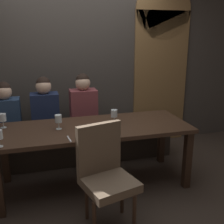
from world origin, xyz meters
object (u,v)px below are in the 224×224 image
at_px(diner_bearded, 45,108).
at_px(wine_glass_far_left, 58,119).
at_px(wine_glass_center_back, 3,118).
at_px(fork_on_table, 69,139).
at_px(diner_far_end, 84,104).
at_px(dining_table, 94,133).
at_px(banquette_bench, 84,145).
at_px(chair_near_side, 105,170).
at_px(diner_redhead, 6,112).
at_px(wine_glass_near_left, 114,114).

distance_m(diner_bearded, wine_glass_far_left, 0.69).
height_order(wine_glass_center_back, fork_on_table, wine_glass_center_back).
bearing_deg(diner_far_end, diner_bearded, 178.34).
bearing_deg(dining_table, fork_on_table, -135.10).
distance_m(banquette_bench, chair_near_side, 1.46).
bearing_deg(diner_redhead, wine_glass_center_back, -88.48).
height_order(wine_glass_far_left, fork_on_table, wine_glass_far_left).
bearing_deg(chair_near_side, dining_table, 85.91).
bearing_deg(diner_far_end, dining_table, -90.16).
bearing_deg(diner_redhead, diner_far_end, -0.13).
height_order(banquette_bench, wine_glass_near_left, wine_glass_near_left).
bearing_deg(wine_glass_far_left, diner_bearded, 99.91).
distance_m(dining_table, diner_bearded, 0.88).
bearing_deg(wine_glass_far_left, fork_on_table, -77.67).
bearing_deg(banquette_bench, diner_bearded, -179.46).
distance_m(banquette_bench, wine_glass_near_left, 0.94).
relative_size(banquette_bench, wine_glass_near_left, 15.24).
bearing_deg(wine_glass_center_back, wine_glass_far_left, -19.62).
bearing_deg(chair_near_side, wine_glass_center_back, 134.65).
xyz_separation_m(chair_near_side, diner_bearded, (-0.46, 1.42, 0.26)).
height_order(diner_redhead, wine_glass_far_left, diner_redhead).
distance_m(chair_near_side, wine_glass_near_left, 0.88).
xyz_separation_m(dining_table, banquette_bench, (0.00, 0.70, -0.42)).
bearing_deg(diner_far_end, fork_on_table, -107.89).
height_order(diner_bearded, wine_glass_far_left, diner_bearded).
height_order(diner_bearded, wine_glass_near_left, diner_bearded).
distance_m(wine_glass_center_back, wine_glass_near_left, 1.26).
xyz_separation_m(dining_table, chair_near_side, (-0.05, -0.72, -0.09)).
relative_size(chair_near_side, diner_far_end, 1.22).
relative_size(chair_near_side, fork_on_table, 5.76).
distance_m(dining_table, diner_redhead, 1.22).
bearing_deg(banquette_bench, wine_glass_center_back, -154.45).
height_order(dining_table, wine_glass_near_left, wine_glass_near_left).
xyz_separation_m(diner_bearded, fork_on_table, (0.19, -1.01, -0.07)).
xyz_separation_m(diner_redhead, diner_far_end, (1.00, -0.00, 0.03)).
distance_m(diner_bearded, wine_glass_center_back, 0.67).
height_order(wine_glass_far_left, wine_glass_center_back, same).
distance_m(dining_table, wine_glass_center_back, 1.04).
bearing_deg(dining_table, wine_glass_center_back, 167.11).
bearing_deg(banquette_bench, diner_far_end, -84.58).
bearing_deg(chair_near_side, diner_far_end, 87.81).
distance_m(diner_bearded, fork_on_table, 1.04).
xyz_separation_m(diner_redhead, wine_glass_center_back, (0.01, -0.46, 0.06)).
xyz_separation_m(chair_near_side, diner_redhead, (-0.95, 1.41, 0.24)).
relative_size(banquette_bench, diner_redhead, 3.39).
bearing_deg(dining_table, diner_redhead, 145.75).
height_order(chair_near_side, diner_far_end, diner_far_end).
xyz_separation_m(diner_redhead, wine_glass_far_left, (0.61, -0.67, 0.06)).
distance_m(chair_near_side, diner_far_end, 1.43).
bearing_deg(wine_glass_center_back, diner_far_end, 24.57).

